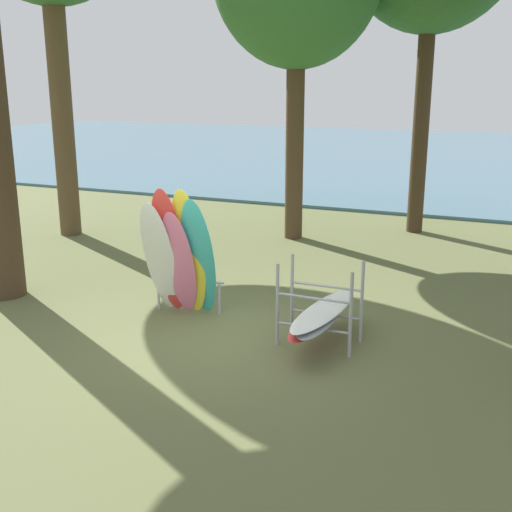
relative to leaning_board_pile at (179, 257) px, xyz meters
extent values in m
plane|color=#60663D|center=(0.81, -0.49, -1.02)|extent=(80.00, 80.00, 0.00)
cube|color=#477084|center=(0.81, 27.92, -0.97)|extent=(80.00, 36.00, 0.10)
cylinder|color=#42301E|center=(2.38, 8.01, 2.02)|extent=(0.41, 0.41, 6.09)
cylinder|color=brown|center=(-5.68, 4.11, 2.34)|extent=(0.53, 0.53, 6.73)
cylinder|color=#4C3823|center=(-0.29, 6.06, 1.53)|extent=(0.44, 0.44, 5.10)
ellipsoid|color=white|center=(-0.32, -0.09, -0.03)|extent=(0.63, 0.89, 1.99)
ellipsoid|color=red|center=(-0.16, -0.05, 0.08)|extent=(0.68, 0.86, 2.21)
ellipsoid|color=pink|center=(0.00, 0.00, -0.10)|extent=(0.58, 0.71, 1.84)
ellipsoid|color=yellow|center=(0.16, 0.04, 0.07)|extent=(0.60, 0.71, 2.19)
ellipsoid|color=#38B2AD|center=(0.32, 0.09, 0.00)|extent=(0.61, 0.77, 2.05)
cylinder|color=#9EA0A5|center=(-0.53, 0.16, -0.75)|extent=(0.04, 0.04, 0.55)
cylinder|color=#9EA0A5|center=(0.53, 0.36, -0.75)|extent=(0.04, 0.04, 0.55)
cylinder|color=#9EA0A5|center=(0.00, 0.26, -0.47)|extent=(1.23, 0.27, 0.04)
cylinder|color=#9EA0A5|center=(1.90, -0.45, -0.40)|extent=(0.05, 0.05, 1.25)
cylinder|color=#9EA0A5|center=(3.00, -0.45, -0.40)|extent=(0.05, 0.05, 1.25)
cylinder|color=#9EA0A5|center=(1.90, 0.15, -0.40)|extent=(0.05, 0.05, 1.25)
cylinder|color=#9EA0A5|center=(3.00, 0.15, -0.40)|extent=(0.05, 0.05, 1.25)
cylinder|color=#9EA0A5|center=(2.45, -0.45, -0.67)|extent=(1.10, 0.04, 0.04)
cylinder|color=#9EA0A5|center=(2.45, -0.45, -0.22)|extent=(1.10, 0.04, 0.04)
cylinder|color=#9EA0A5|center=(2.45, 0.15, -0.67)|extent=(1.10, 0.04, 0.04)
cylinder|color=#9EA0A5|center=(2.45, 0.15, -0.22)|extent=(1.10, 0.04, 0.04)
ellipsoid|color=red|center=(2.44, -0.15, -0.63)|extent=(0.54, 2.11, 0.06)
ellipsoid|color=gray|center=(2.49, -0.15, -0.57)|extent=(0.63, 2.13, 0.06)
ellipsoid|color=white|center=(2.51, -0.15, -0.51)|extent=(0.65, 2.13, 0.06)
camera|label=1|loc=(5.14, -8.56, 2.70)|focal=44.41mm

